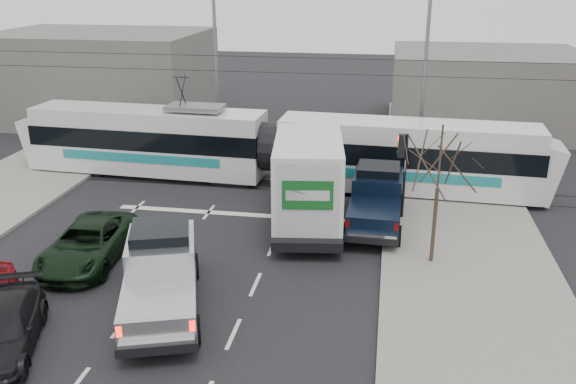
% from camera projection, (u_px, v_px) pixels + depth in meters
% --- Properties ---
extents(ground, '(120.00, 120.00, 0.00)m').
position_uv_depth(ground, '(207.00, 280.00, 20.76)').
color(ground, black).
rests_on(ground, ground).
extents(sidewalk_right, '(6.00, 60.00, 0.15)m').
position_uv_depth(sidewalk_right, '(480.00, 301.00, 19.34)').
color(sidewalk_right, gray).
rests_on(sidewalk_right, ground).
extents(rails, '(60.00, 1.60, 0.03)m').
position_uv_depth(rails, '(265.00, 184.00, 30.01)').
color(rails, '#33302D').
rests_on(rails, ground).
extents(building_left, '(14.00, 10.00, 6.00)m').
position_uv_depth(building_left, '(102.00, 76.00, 42.26)').
color(building_left, slate).
rests_on(building_left, ground).
extents(building_right, '(12.00, 10.00, 5.00)m').
position_uv_depth(building_right, '(485.00, 89.00, 40.26)').
color(building_right, slate).
rests_on(building_right, ground).
extents(bare_tree, '(2.40, 2.40, 5.00)m').
position_uv_depth(bare_tree, '(440.00, 164.00, 20.59)').
color(bare_tree, '#47382B').
rests_on(bare_tree, ground).
extents(traffic_signal, '(0.44, 0.44, 3.60)m').
position_uv_depth(traffic_signal, '(403.00, 158.00, 24.83)').
color(traffic_signal, black).
rests_on(traffic_signal, ground).
extents(street_lamp_near, '(2.38, 0.25, 9.00)m').
position_uv_depth(street_lamp_near, '(421.00, 71.00, 30.83)').
color(street_lamp_near, slate).
rests_on(street_lamp_near, ground).
extents(street_lamp_far, '(2.38, 0.25, 9.00)m').
position_uv_depth(street_lamp_far, '(213.00, 60.00, 34.46)').
color(street_lamp_far, slate).
rests_on(street_lamp_far, ground).
extents(catenary, '(60.00, 0.20, 7.00)m').
position_uv_depth(catenary, '(264.00, 107.00, 28.68)').
color(catenary, black).
rests_on(catenary, ground).
extents(tram, '(24.92, 3.77, 5.07)m').
position_uv_depth(tram, '(271.00, 148.00, 29.63)').
color(tram, silver).
rests_on(tram, ground).
extents(silver_pickup, '(3.98, 6.63, 2.28)m').
position_uv_depth(silver_pickup, '(161.00, 271.00, 18.99)').
color(silver_pickup, black).
rests_on(silver_pickup, ground).
extents(box_truck, '(3.53, 7.85, 3.79)m').
position_uv_depth(box_truck, '(308.00, 181.00, 24.79)').
color(box_truck, black).
rests_on(box_truck, ground).
extents(navy_pickup, '(2.29, 5.58, 2.33)m').
position_uv_depth(navy_pickup, '(376.00, 198.00, 24.98)').
color(navy_pickup, black).
rests_on(navy_pickup, ground).
extents(green_car, '(2.72, 5.26, 1.42)m').
position_uv_depth(green_car, '(88.00, 243.00, 21.90)').
color(green_car, black).
rests_on(green_car, ground).
extents(dark_car, '(3.31, 4.91, 1.32)m').
position_uv_depth(dark_car, '(2.00, 330.00, 16.72)').
color(dark_car, black).
rests_on(dark_car, ground).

